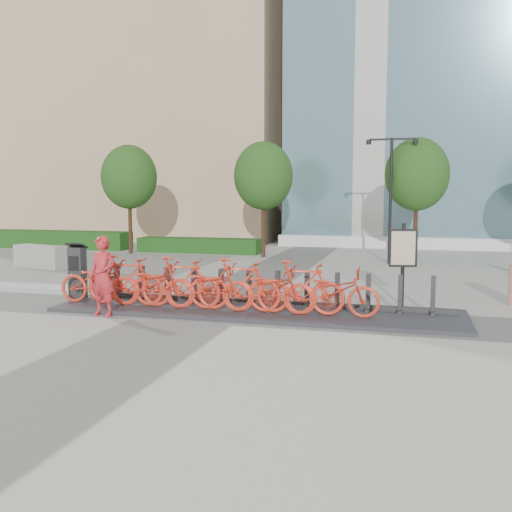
% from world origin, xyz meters
% --- Properties ---
extents(ground, '(120.00, 120.00, 0.00)m').
position_xyz_m(ground, '(0.00, 0.00, 0.00)').
color(ground, '#B7B7AB').
extents(tan_building, '(26.00, 16.00, 30.00)m').
position_xyz_m(tan_building, '(-16.00, 26.00, 15.00)').
color(tan_building, tan).
rests_on(tan_building, ground).
extents(gravel_patch, '(14.00, 14.00, 0.00)m').
position_xyz_m(gravel_patch, '(-10.00, 7.00, 0.01)').
color(gravel_patch, gray).
rests_on(gravel_patch, ground).
extents(hedge_a, '(10.00, 1.40, 0.90)m').
position_xyz_m(hedge_a, '(-14.00, 13.50, 0.45)').
color(hedge_a, '#164513').
rests_on(hedge_a, ground).
extents(hedge_b, '(6.00, 1.20, 0.70)m').
position_xyz_m(hedge_b, '(-5.00, 13.20, 0.35)').
color(hedge_b, '#164513').
rests_on(hedge_b, ground).
extents(tree_0, '(2.60, 2.60, 5.10)m').
position_xyz_m(tree_0, '(-8.00, 12.00, 3.59)').
color(tree_0, '#3B2616').
rests_on(tree_0, ground).
extents(tree_1, '(2.60, 2.60, 5.10)m').
position_xyz_m(tree_1, '(-1.50, 12.00, 3.59)').
color(tree_1, '#3B2616').
rests_on(tree_1, ground).
extents(tree_2, '(2.60, 2.60, 5.10)m').
position_xyz_m(tree_2, '(5.00, 12.00, 3.59)').
color(tree_2, '#3B2616').
rests_on(tree_2, ground).
extents(streetlamp, '(2.00, 0.20, 5.00)m').
position_xyz_m(streetlamp, '(4.00, 11.00, 3.13)').
color(streetlamp, black).
rests_on(streetlamp, ground).
extents(dock_pad, '(9.60, 2.40, 0.08)m').
position_xyz_m(dock_pad, '(1.30, 0.30, 0.04)').
color(dock_pad, '#313138').
rests_on(dock_pad, ground).
extents(dock_rail_posts, '(8.02, 0.50, 0.85)m').
position_xyz_m(dock_rail_posts, '(1.36, 0.77, 0.51)').
color(dock_rail_posts, '#2C2C2D').
rests_on(dock_rail_posts, dock_pad).
extents(bike_0, '(2.08, 0.73, 1.09)m').
position_xyz_m(bike_0, '(-2.60, -0.05, 0.63)').
color(bike_0, red).
rests_on(bike_0, dock_pad).
extents(bike_1, '(2.02, 0.57, 1.21)m').
position_xyz_m(bike_1, '(-1.88, -0.05, 0.69)').
color(bike_1, red).
rests_on(bike_1, dock_pad).
extents(bike_2, '(2.08, 0.73, 1.09)m').
position_xyz_m(bike_2, '(-1.16, -0.05, 0.63)').
color(bike_2, red).
rests_on(bike_2, dock_pad).
extents(bike_3, '(2.02, 0.57, 1.21)m').
position_xyz_m(bike_3, '(-0.44, -0.05, 0.69)').
color(bike_3, red).
rests_on(bike_3, dock_pad).
extents(bike_4, '(2.08, 0.73, 1.09)m').
position_xyz_m(bike_4, '(0.28, -0.05, 0.63)').
color(bike_4, red).
rests_on(bike_4, dock_pad).
extents(bike_5, '(2.02, 0.57, 1.21)m').
position_xyz_m(bike_5, '(1.00, -0.05, 0.69)').
color(bike_5, red).
rests_on(bike_5, dock_pad).
extents(bike_6, '(2.08, 0.73, 1.09)m').
position_xyz_m(bike_6, '(1.72, -0.05, 0.63)').
color(bike_6, red).
rests_on(bike_6, dock_pad).
extents(bike_7, '(2.02, 0.57, 1.21)m').
position_xyz_m(bike_7, '(2.44, -0.05, 0.69)').
color(bike_7, red).
rests_on(bike_7, dock_pad).
extents(bike_8, '(2.08, 0.73, 1.09)m').
position_xyz_m(bike_8, '(3.16, -0.05, 0.63)').
color(bike_8, red).
rests_on(bike_8, dock_pad).
extents(kiosk, '(0.47, 0.40, 1.46)m').
position_xyz_m(kiosk, '(-3.50, 0.44, 0.78)').
color(kiosk, '#2C2C2D').
rests_on(kiosk, dock_pad).
extents(worker_red, '(0.73, 0.54, 1.83)m').
position_xyz_m(worker_red, '(-1.95, -0.98, 0.92)').
color(worker_red, red).
rests_on(worker_red, ground).
extents(jersey_barrier, '(2.34, 1.14, 0.87)m').
position_xyz_m(jersey_barrier, '(-8.68, 6.06, 0.44)').
color(jersey_barrier, '#B5B5B5').
rests_on(jersey_barrier, ground).
extents(map_sign, '(0.68, 0.24, 2.06)m').
position_xyz_m(map_sign, '(4.63, 1.95, 1.37)').
color(map_sign, black).
rests_on(map_sign, ground).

